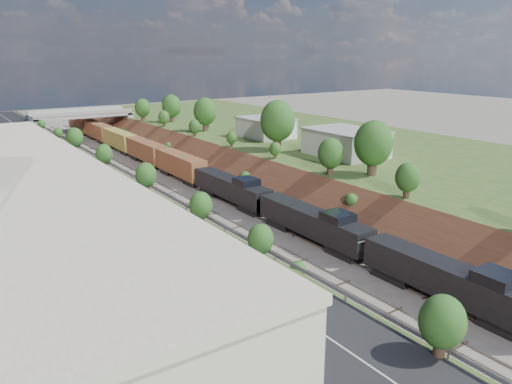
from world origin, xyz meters
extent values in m
cube|color=#315021|center=(33.00, 60.00, 2.50)|extent=(44.00, 180.00, 5.00)
cube|color=brown|center=(-11.00, 60.00, 0.00)|extent=(10.00, 180.00, 10.00)
cube|color=brown|center=(11.00, 60.00, 0.00)|extent=(10.00, 180.00, 10.00)
cube|color=gray|center=(-2.60, 60.00, 0.09)|extent=(1.58, 180.00, 0.18)
cube|color=gray|center=(2.60, 60.00, 0.09)|extent=(1.58, 180.00, 0.18)
cube|color=black|center=(-15.50, 60.00, 5.05)|extent=(8.00, 180.00, 0.10)
cube|color=#99999E|center=(-11.40, 60.00, 5.55)|extent=(0.06, 171.00, 0.30)
cube|color=brown|center=(-28.00, 38.00, 6.10)|extent=(14.00, 62.00, 2.20)
cube|color=silver|center=(-28.00, 38.00, 9.35)|extent=(14.00, 62.00, 4.30)
cube|color=silver|center=(-28.00, 38.00, 11.75)|extent=(14.30, 62.30, 0.50)
cube|color=gray|center=(-11.50, 122.00, 3.10)|extent=(1.50, 8.00, 6.20)
cube|color=gray|center=(11.50, 122.00, 3.10)|extent=(1.50, 8.00, 6.20)
cube|color=gray|center=(0.00, 122.00, 6.20)|extent=(24.00, 8.00, 1.00)
cube|color=gray|center=(0.00, 118.00, 7.00)|extent=(24.00, 0.30, 0.80)
cube|color=gray|center=(0.00, 126.00, 7.00)|extent=(24.00, 0.30, 0.80)
cube|color=silver|center=(23.50, 52.00, 7.00)|extent=(9.00, 12.00, 4.00)
cube|color=silver|center=(23.00, 74.00, 6.80)|extent=(8.00, 10.00, 3.60)
cylinder|color=#473323|center=(17.00, 40.00, 6.31)|extent=(1.30, 1.30, 2.62)
ellipsoid|color=#29561E|center=(17.00, 40.00, 9.46)|extent=(5.25, 5.25, 6.30)
cylinder|color=#473323|center=(-11.80, 20.00, 5.61)|extent=(0.66, 0.66, 1.22)
ellipsoid|color=#29561E|center=(-11.80, 20.00, 7.08)|extent=(2.45, 2.45, 2.94)
cube|color=black|center=(2.60, 11.36, 0.45)|extent=(2.40, 4.00, 0.90)
cube|color=black|center=(2.60, 17.04, 2.28)|extent=(2.89, 17.37, 2.75)
cube|color=black|center=(2.60, 12.86, 4.10)|extent=(2.84, 3.10, 0.90)
cube|color=black|center=(2.60, 35.41, 2.28)|extent=(2.89, 17.37, 2.75)
cube|color=black|center=(2.60, 53.78, 2.28)|extent=(2.89, 17.37, 2.75)
cube|color=brown|center=(2.60, 102.15, 2.64)|extent=(2.89, 77.37, 3.47)
camera|label=1|loc=(-33.66, -6.59, 21.48)|focal=35.00mm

